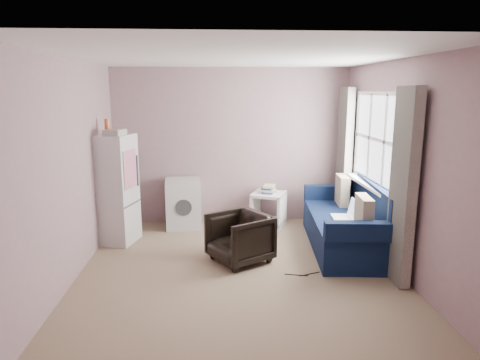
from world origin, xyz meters
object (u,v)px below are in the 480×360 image
Objects in this scene: fridge at (114,188)px; washing_machine at (183,202)px; side_table at (269,206)px; sofa at (351,224)px; armchair at (240,236)px.

washing_machine is (0.92, 0.63, -0.38)m from fridge.
sofa is at bearing -45.78° from side_table.
washing_machine reaches higher than side_table.
fridge is 2.40m from side_table.
washing_machine reaches higher than armchair.
fridge is 2.63× the size of side_table.
armchair is at bearing -10.88° from fridge.
washing_machine is (-0.81, 1.47, 0.06)m from armchair.
fridge is at bearing -165.03° from side_table.
fridge reaches higher than washing_machine.
sofa reaches higher than washing_machine.
armchair is at bearing -65.84° from washing_machine.
armchair is 1.55m from side_table.
fridge is 0.82× the size of sofa.
washing_machine is at bearing 177.42° from armchair.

